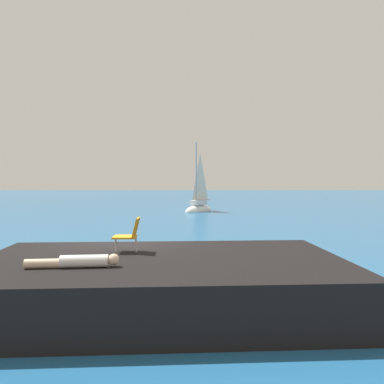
# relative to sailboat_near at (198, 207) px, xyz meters

# --- Properties ---
(ground_plane) EXTENTS (160.00, 160.00, 0.00)m
(ground_plane) POSITION_rel_sailboat_near_xyz_m (-2.84, -21.27, -0.34)
(ground_plane) COLOR #236093
(shore_ledge) EXTENTS (7.90, 4.70, 1.07)m
(shore_ledge) POSITION_rel_sailboat_near_xyz_m (-1.47, -23.82, 0.19)
(shore_ledge) COLOR black
(shore_ledge) RESTS_ON ground
(boulder_seaward) EXTENTS (0.98, 1.11, 0.58)m
(boulder_seaward) POSITION_rel_sailboat_near_xyz_m (0.82, -21.58, -0.34)
(boulder_seaward) COLOR black
(boulder_seaward) RESTS_ON ground
(boulder_inland) EXTENTS (0.82, 0.92, 0.60)m
(boulder_inland) POSITION_rel_sailboat_near_xyz_m (1.12, -21.78, -0.34)
(boulder_inland) COLOR black
(boulder_inland) RESTS_ON ground
(sailboat_near) EXTENTS (2.91, 3.32, 6.31)m
(sailboat_near) POSITION_rel_sailboat_near_xyz_m (0.00, 0.00, 0.00)
(sailboat_near) COLOR white
(sailboat_near) RESTS_ON ground
(person_sunbather) EXTENTS (1.76, 0.34, 0.25)m
(person_sunbather) POSITION_rel_sailboat_near_xyz_m (-3.02, -24.68, 0.84)
(person_sunbather) COLOR white
(person_sunbather) RESTS_ON shore_ledge
(beach_chair) EXTENTS (0.60, 0.48, 0.80)m
(beach_chair) POSITION_rel_sailboat_near_xyz_m (-2.25, -23.14, 1.17)
(beach_chair) COLOR orange
(beach_chair) RESTS_ON shore_ledge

